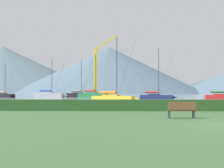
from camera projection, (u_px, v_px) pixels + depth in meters
name	position (u px, v px, depth m)	size (l,w,h in m)	color
harbor_water	(137.00, 95.00, 150.19)	(320.00, 246.00, 0.00)	#8499A8
hedge_line	(194.00, 105.00, 24.37)	(80.00, 1.20, 0.90)	#284C23
sailboat_slip_0	(4.00, 95.00, 85.98)	(7.57, 3.95, 9.35)	black
sailboat_slip_1	(156.00, 97.00, 58.92)	(7.33, 2.61, 10.07)	navy
sailboat_slip_3	(50.00, 95.00, 82.61)	(9.44, 3.72, 10.43)	#9E9EA3
sailboat_slip_4	(114.00, 99.00, 43.76)	(7.12, 3.92, 9.56)	gold
sailboat_slip_5	(223.00, 97.00, 56.65)	(7.54, 2.67, 10.95)	red
sailboat_slip_7	(94.00, 95.00, 82.76)	(9.43, 4.49, 11.93)	#236B38
sailboat_slip_8	(80.00, 95.00, 92.93)	(9.09, 4.15, 11.37)	black
park_bench_near_path	(182.00, 109.00, 17.27)	(1.61, 0.56, 0.95)	brown
dock_crane	(96.00, 76.00, 84.56)	(6.89, 2.00, 17.57)	#333338
distant_hill_west_ridge	(2.00, 70.00, 397.65)	(269.39, 269.39, 62.55)	slate
distant_hill_east_ridge	(109.00, 70.00, 329.82)	(204.93, 204.93, 50.98)	#4C6070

